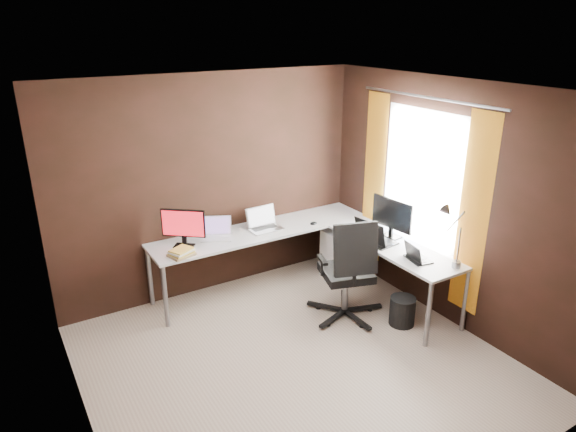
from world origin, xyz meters
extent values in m
cube|color=tan|center=(0.00, 0.00, 0.00)|extent=(3.60, 3.60, 0.00)
cube|color=white|center=(0.00, 0.00, 2.50)|extent=(3.60, 3.60, 0.00)
cube|color=black|center=(0.00, 1.80, 1.25)|extent=(3.60, 0.00, 2.50)
cube|color=black|center=(0.00, -1.80, 1.25)|extent=(3.60, 0.00, 2.50)
cube|color=black|center=(-1.80, 0.00, 1.25)|extent=(0.00, 3.60, 2.50)
cube|color=black|center=(1.80, 0.00, 1.25)|extent=(0.00, 3.60, 2.50)
cube|color=white|center=(1.79, 0.35, 1.45)|extent=(0.00, 1.00, 1.30)
cube|color=orange|center=(1.75, -0.38, 1.25)|extent=(0.01, 0.35, 2.00)
cube|color=orange|center=(1.75, 1.07, 1.25)|extent=(0.01, 0.35, 2.00)
cylinder|color=slate|center=(1.75, 0.35, 2.28)|extent=(0.02, 1.90, 0.02)
cube|color=silver|center=(0.48, 1.50, 0.71)|extent=(2.65, 0.60, 0.03)
cube|color=silver|center=(1.50, 0.38, 0.71)|extent=(0.60, 1.65, 0.03)
cylinder|color=slate|center=(-0.81, 1.24, 0.35)|extent=(0.05, 0.05, 0.70)
cylinder|color=slate|center=(-0.81, 1.76, 0.35)|extent=(0.05, 0.05, 0.70)
cylinder|color=slate|center=(1.24, -0.41, 0.35)|extent=(0.05, 0.05, 0.70)
cylinder|color=slate|center=(1.76, -0.41, 0.35)|extent=(0.05, 0.05, 0.70)
cylinder|color=slate|center=(1.76, 1.76, 0.35)|extent=(0.05, 0.05, 0.70)
cube|color=silver|center=(1.43, 1.15, 0.30)|extent=(0.42, 0.50, 0.60)
cube|color=black|center=(-0.48, 1.51, 0.74)|extent=(0.25, 0.24, 0.01)
cube|color=black|center=(-0.46, 1.52, 0.79)|extent=(0.06, 0.05, 0.10)
cube|color=black|center=(-0.46, 1.52, 0.99)|extent=(0.39, 0.32, 0.31)
cube|color=red|center=(-0.47, 1.51, 0.99)|extent=(0.35, 0.29, 0.28)
cube|color=black|center=(1.61, 0.56, 0.74)|extent=(0.16, 0.22, 0.01)
cube|color=black|center=(1.59, 0.56, 0.79)|extent=(0.03, 0.05, 0.09)
cube|color=black|center=(1.59, 0.56, 1.01)|extent=(0.09, 0.54, 0.34)
cube|color=blue|center=(1.60, 0.56, 1.01)|extent=(0.07, 0.51, 0.31)
cube|color=silver|center=(-0.09, 1.54, 0.74)|extent=(0.40, 0.36, 0.02)
cube|color=silver|center=(-0.05, 1.62, 0.85)|extent=(0.33, 0.21, 0.21)
cube|color=#7B5B9A|center=(-0.05, 1.61, 0.85)|extent=(0.29, 0.18, 0.18)
cube|color=silver|center=(0.50, 1.48, 0.74)|extent=(0.38, 0.27, 0.02)
cube|color=silver|center=(0.50, 1.58, 0.86)|extent=(0.38, 0.08, 0.23)
cube|color=white|center=(0.50, 1.58, 0.86)|extent=(0.33, 0.06, 0.20)
cube|color=black|center=(1.37, 0.54, 0.74)|extent=(0.34, 0.45, 0.02)
cube|color=black|center=(1.26, 0.53, 0.87)|extent=(0.13, 0.42, 0.26)
cube|color=#182437|center=(1.27, 0.53, 0.87)|extent=(0.11, 0.37, 0.22)
cube|color=black|center=(1.43, -0.03, 0.74)|extent=(0.23, 0.30, 0.02)
cube|color=black|center=(1.36, -0.02, 0.83)|extent=(0.10, 0.27, 0.17)
cube|color=#C24C81|center=(1.37, -0.02, 0.83)|extent=(0.08, 0.24, 0.14)
cube|color=#9A8053|center=(-0.58, 1.30, 0.74)|extent=(0.28, 0.25, 0.02)
cube|color=gold|center=(-0.58, 1.30, 0.76)|extent=(0.27, 0.24, 0.02)
cube|color=white|center=(-0.58, 1.30, 0.78)|extent=(0.29, 0.26, 0.02)
cube|color=gold|center=(-0.58, 1.30, 0.80)|extent=(0.26, 0.24, 0.01)
ellipsoid|color=black|center=(-0.56, 1.30, 0.75)|extent=(0.10, 0.07, 0.03)
ellipsoid|color=black|center=(1.06, 1.31, 0.75)|extent=(0.11, 0.09, 0.04)
cylinder|color=slate|center=(1.62, -0.35, 0.76)|extent=(0.09, 0.09, 0.07)
cylinder|color=slate|center=(1.62, -0.35, 0.97)|extent=(0.02, 0.02, 0.35)
cylinder|color=slate|center=(1.57, -0.32, 1.21)|extent=(0.02, 0.19, 0.26)
cone|color=slate|center=(1.52, -0.25, 1.30)|extent=(0.11, 0.14, 0.14)
cylinder|color=slate|center=(0.91, 0.47, 0.27)|extent=(0.06, 0.06, 0.41)
cube|color=black|center=(0.91, 0.47, 0.50)|extent=(0.62, 0.62, 0.09)
cube|color=black|center=(0.84, 0.24, 0.88)|extent=(0.47, 0.26, 0.54)
cylinder|color=black|center=(1.31, 0.00, 0.15)|extent=(0.35, 0.35, 0.31)
camera|label=1|loc=(-2.13, -3.36, 2.99)|focal=32.00mm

